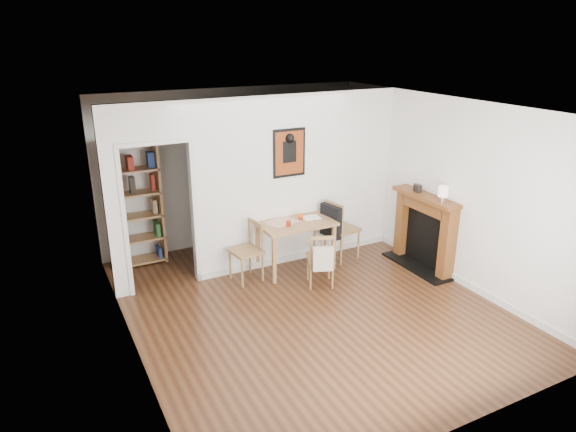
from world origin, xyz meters
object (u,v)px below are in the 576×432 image
bookshelf (134,205)px  ceramic_jar_b (416,187)px  mantel_lamp (443,192)px  chair_front (320,258)px  fireplace (425,229)px  orange_fruit (301,216)px  ceramic_jar_a (419,189)px  chair_right (341,229)px  red_glass (288,224)px  chair_left (246,252)px  notebook (311,218)px  dining_table (295,227)px

bookshelf → ceramic_jar_b: (3.83, -1.87, 0.26)m
bookshelf → mantel_lamp: bookshelf is taller
chair_front → fireplace: fireplace is taller
orange_fruit → ceramic_jar_a: ceramic_jar_a is taller
chair_right → red_glass: 1.06m
chair_front → ceramic_jar_a: 1.86m
chair_left → notebook: chair_left is taller
chair_front → orange_fruit: 0.82m
chair_front → ceramic_jar_a: size_ratio=7.18×
notebook → ceramic_jar_a: size_ratio=2.35×
ceramic_jar_b → chair_front: bearing=-178.0°
chair_front → chair_right: bearing=40.4°
chair_front → ceramic_jar_a: bearing=-0.9°
red_glass → orange_fruit: 0.37m
orange_fruit → mantel_lamp: 2.09m
fireplace → red_glass: bearing=160.6°
chair_front → ceramic_jar_b: 1.87m
mantel_lamp → bookshelf: bearing=146.9°
chair_front → bookshelf: bookshelf is taller
fireplace → chair_right: bearing=139.4°
chair_left → ceramic_jar_a: size_ratio=7.89×
ceramic_jar_a → notebook: bearing=154.2°
chair_right → chair_front: 1.00m
dining_table → red_glass: (-0.18, -0.13, 0.14)m
notebook → ceramic_jar_a: 1.67m
red_glass → mantel_lamp: 2.23m
chair_front → mantel_lamp: 1.96m
orange_fruit → notebook: 0.17m
orange_fruit → bookshelf: bearing=151.2°
dining_table → mantel_lamp: 2.18m
ceramic_jar_b → red_glass: bearing=166.8°
chair_right → fireplace: size_ratio=0.78×
orange_fruit → ceramic_jar_a: 1.82m
chair_right → fireplace: (0.97, -0.83, 0.11)m
fireplace → mantel_lamp: mantel_lamp is taller
chair_front → ceramic_jar_b: (1.69, 0.06, 0.80)m
dining_table → fireplace: fireplace is taller
chair_right → notebook: size_ratio=3.67×
fireplace → ceramic_jar_b: ceramic_jar_b is taller
bookshelf → notebook: bearing=-28.0°
chair_front → red_glass: (-0.25, 0.51, 0.40)m
fireplace → ceramic_jar_b: (-0.03, 0.24, 0.60)m
red_glass → bookshelf: bearing=143.2°
bookshelf → red_glass: 2.37m
chair_right → notebook: chair_right is taller
fireplace → orange_fruit: bearing=151.5°
bookshelf → notebook: size_ratio=7.30×
bookshelf → red_glass: (1.90, -1.42, -0.14)m
chair_right → mantel_lamp: mantel_lamp is taller
chair_front → chair_left: bearing=144.8°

